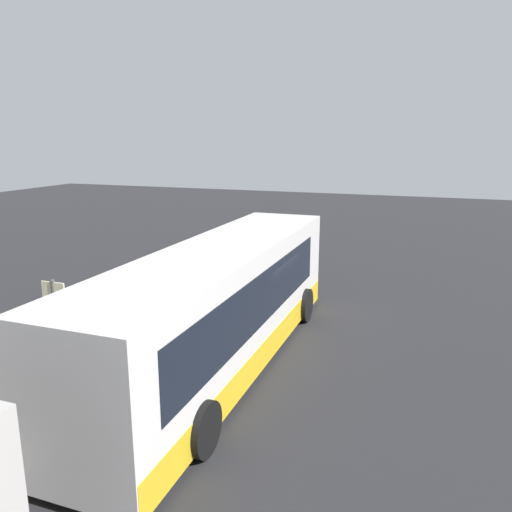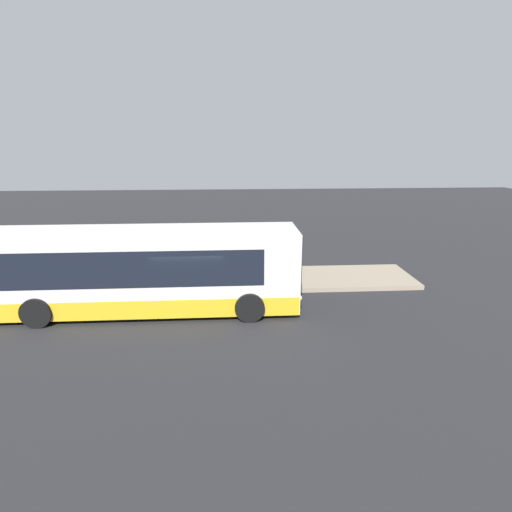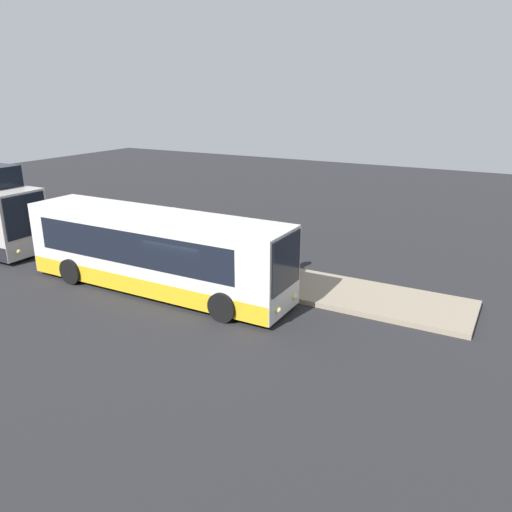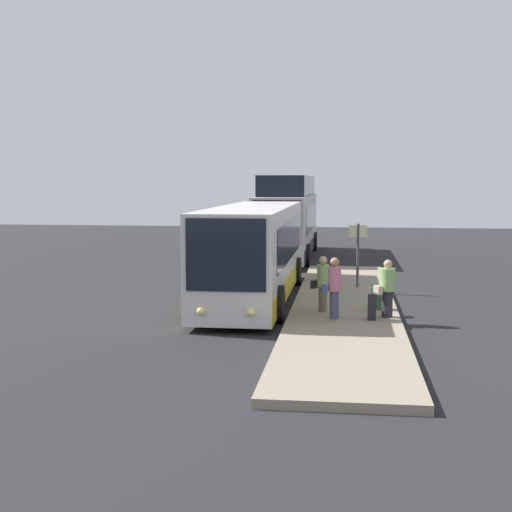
{
  "view_description": "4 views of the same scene",
  "coord_description": "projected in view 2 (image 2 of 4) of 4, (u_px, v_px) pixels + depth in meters",
  "views": [
    {
      "loc": [
        -12.74,
        -4.83,
        5.82
      ],
      "look_at": [
        2.51,
        0.73,
        1.95
      ],
      "focal_mm": 35.0,
      "sensor_mm": 36.0,
      "label": 1
    },
    {
      "loc": [
        1.58,
        -14.37,
        6.33
      ],
      "look_at": [
        2.51,
        0.73,
        1.95
      ],
      "focal_mm": 28.0,
      "sensor_mm": 36.0,
      "label": 2
    },
    {
      "loc": [
        10.9,
        -14.43,
        7.69
      ],
      "look_at": [
        2.51,
        0.73,
        1.95
      ],
      "focal_mm": 35.0,
      "sensor_mm": 36.0,
      "label": 3
    },
    {
      "loc": [
        22.19,
        3.26,
        4.06
      ],
      "look_at": [
        2.51,
        0.73,
        1.95
      ],
      "focal_mm": 50.0,
      "sensor_mm": 36.0,
      "label": 4
    }
  ],
  "objects": [
    {
      "name": "passenger_boarding",
      "position": [
        250.0,
        260.0,
        18.06
      ],
      "size": [
        0.4,
        0.57,
        1.73
      ],
      "rotation": [
        0.0,
        0.0,
        -3.01
      ],
      "color": "#4C476B",
      "rests_on": "platform"
    },
    {
      "name": "sign_post",
      "position": [
        117.0,
        247.0,
        18.26
      ],
      "size": [
        0.1,
        0.66,
        2.31
      ],
      "color": "#4C4C51",
      "rests_on": "platform"
    },
    {
      "name": "platform",
      "position": [
        199.0,
        280.0,
        18.48
      ],
      "size": [
        20.0,
        3.18,
        0.2
      ],
      "color": "gray",
      "rests_on": "ground"
    },
    {
      "name": "bus_lead",
      "position": [
        143.0,
        272.0,
        15.02
      ],
      "size": [
        11.67,
        2.71,
        3.18
      ],
      "color": "silver",
      "rests_on": "ground"
    },
    {
      "name": "ground",
      "position": [
        192.0,
        311.0,
        15.44
      ],
      "size": [
        80.0,
        80.0,
        0.0
      ],
      "primitive_type": "plane",
      "color": "#232326"
    },
    {
      "name": "trash_bin",
      "position": [
        215.0,
        265.0,
        19.33
      ],
      "size": [
        0.44,
        0.44,
        0.65
      ],
      "color": "#2D4C33",
      "rests_on": "platform"
    },
    {
      "name": "suitcase",
      "position": [
        249.0,
        265.0,
        19.23
      ],
      "size": [
        0.39,
        0.22,
        0.98
      ],
      "color": "black",
      "rests_on": "platform"
    },
    {
      "name": "passenger_with_bags",
      "position": [
        226.0,
        264.0,
        17.66
      ],
      "size": [
        0.46,
        0.59,
        1.64
      ],
      "rotation": [
        0.0,
        0.0,
        2.82
      ],
      "color": "#6B604C",
      "rests_on": "platform"
    },
    {
      "name": "passenger_waiting",
      "position": [
        240.0,
        253.0,
        19.48
      ],
      "size": [
        0.62,
        0.7,
        1.64
      ],
      "rotation": [
        0.0,
        0.0,
        -2.61
      ],
      "color": "#2D2D33",
      "rests_on": "platform"
    }
  ]
}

